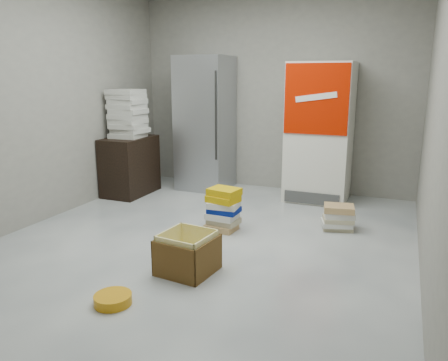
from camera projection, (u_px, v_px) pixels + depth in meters
ground at (199, 246)px, 4.29m from camera, size 5.00×5.00×0.00m
room_shell at (196, 56)px, 3.87m from camera, size 4.04×5.04×2.82m
steel_fridge at (205, 124)px, 6.32m from camera, size 0.70×0.72×1.90m
coke_cooler at (320, 132)px, 5.71m from camera, size 0.80×0.73×1.80m
wood_shelf at (130, 166)px, 6.10m from camera, size 0.50×0.80×0.80m
supply_box_stack at (128, 114)px, 5.92m from camera, size 0.45×0.45×0.65m
phonebook_stack_main at (223, 209)px, 4.69m from camera, size 0.37×0.32×0.46m
phonebook_stack_side at (338, 217)px, 4.72m from camera, size 0.39×0.34×0.28m
cardboard_box at (188, 256)px, 3.70m from camera, size 0.48×0.48×0.35m
bucket_lid at (113, 299)px, 3.19m from camera, size 0.34×0.34×0.07m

